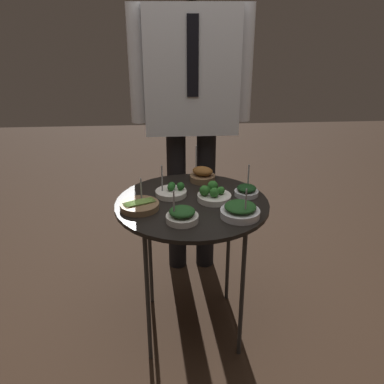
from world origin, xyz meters
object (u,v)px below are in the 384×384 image
at_px(bowl_broccoli_center, 172,191).
at_px(bowl_spinach_far_rim, 240,211).
at_px(serving_cart, 192,212).
at_px(bowl_spinach_mid_right, 182,215).
at_px(bowl_roast_back_left, 202,175).
at_px(bowl_asparagus_back_right, 140,206).
at_px(waiter_figure, 191,86).
at_px(bowl_spinach_front_right, 246,191).
at_px(bowl_broccoli_front_left, 213,195).

bearing_deg(bowl_broccoli_center, bowl_spinach_far_rim, -40.14).
xyz_separation_m(serving_cart, bowl_spinach_mid_right, (-0.05, -0.18, 0.08)).
bearing_deg(bowl_broccoli_center, bowl_roast_back_left, 46.34).
height_order(bowl_asparagus_back_right, waiter_figure, waiter_figure).
xyz_separation_m(bowl_spinach_front_right, waiter_figure, (-0.23, 0.51, 0.40)).
bearing_deg(bowl_spinach_front_right, serving_cart, -167.07).
bearing_deg(bowl_asparagus_back_right, bowl_spinach_far_rim, -13.70).
xyz_separation_m(serving_cart, bowl_spinach_front_right, (0.26, 0.06, 0.07)).
xyz_separation_m(bowl_spinach_mid_right, bowl_roast_back_left, (0.12, 0.43, 0.00)).
bearing_deg(bowl_spinach_far_rim, bowl_asparagus_back_right, 166.30).
relative_size(bowl_spinach_far_rim, bowl_spinach_front_right, 1.19).
bearing_deg(serving_cart, bowl_spinach_mid_right, -106.21).
distance_m(bowl_broccoli_front_left, bowl_broccoli_center, 0.20).
xyz_separation_m(serving_cart, bowl_roast_back_left, (0.07, 0.25, 0.08)).
distance_m(bowl_spinach_mid_right, bowl_spinach_far_rim, 0.25).
bearing_deg(bowl_spinach_mid_right, bowl_spinach_far_rim, 6.18).
height_order(serving_cart, bowl_spinach_front_right, bowl_spinach_front_right).
distance_m(serving_cart, bowl_spinach_mid_right, 0.21).
xyz_separation_m(bowl_spinach_mid_right, waiter_figure, (0.09, 0.76, 0.39)).
bearing_deg(bowl_roast_back_left, bowl_spinach_mid_right, -105.91).
bearing_deg(bowl_spinach_front_right, waiter_figure, 113.64).
height_order(serving_cart, bowl_roast_back_left, bowl_roast_back_left).
bearing_deg(bowl_spinach_far_rim, bowl_roast_back_left, 106.81).
distance_m(bowl_asparagus_back_right, bowl_spinach_far_rim, 0.44).
height_order(bowl_broccoli_center, bowl_asparagus_back_right, bowl_broccoli_center).
relative_size(bowl_roast_back_left, bowl_spinach_front_right, 1.28).
distance_m(bowl_broccoli_center, waiter_figure, 0.65).
relative_size(serving_cart, bowl_roast_back_left, 3.89).
bearing_deg(bowl_broccoli_center, bowl_spinach_front_right, -3.58).
xyz_separation_m(bowl_spinach_mid_right, bowl_spinach_front_right, (0.31, 0.24, -0.01)).
xyz_separation_m(serving_cart, bowl_broccoli_front_left, (0.10, 0.02, 0.07)).
bearing_deg(bowl_broccoli_front_left, bowl_spinach_mid_right, -127.19).
xyz_separation_m(bowl_broccoli_center, bowl_asparagus_back_right, (-0.14, -0.13, -0.00)).
bearing_deg(bowl_spinach_front_right, bowl_broccoli_front_left, -165.20).
distance_m(bowl_asparagus_back_right, bowl_spinach_mid_right, 0.22).
bearing_deg(bowl_broccoli_front_left, bowl_spinach_far_rim, -61.67).
xyz_separation_m(bowl_broccoli_front_left, bowl_spinach_mid_right, (-0.15, -0.20, 0.00)).
bearing_deg(bowl_roast_back_left, bowl_broccoli_center, -133.66).
bearing_deg(bowl_spinach_front_right, bowl_spinach_far_rim, -107.29).
distance_m(bowl_broccoli_center, bowl_spinach_mid_right, 0.27).
height_order(bowl_spinach_far_rim, bowl_roast_back_left, bowl_roast_back_left).
height_order(bowl_broccoli_center, bowl_spinach_mid_right, bowl_broccoli_center).
bearing_deg(serving_cart, bowl_roast_back_left, 74.32).
relative_size(bowl_broccoli_center, bowl_spinach_far_rim, 0.90).
height_order(serving_cart, bowl_spinach_mid_right, bowl_spinach_mid_right).
distance_m(bowl_roast_back_left, waiter_figure, 0.51).
relative_size(bowl_broccoli_front_left, bowl_roast_back_left, 0.86).
distance_m(bowl_asparagus_back_right, waiter_figure, 0.79).
distance_m(bowl_broccoli_front_left, bowl_spinach_front_right, 0.17).
distance_m(bowl_spinach_far_rim, bowl_roast_back_left, 0.42).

